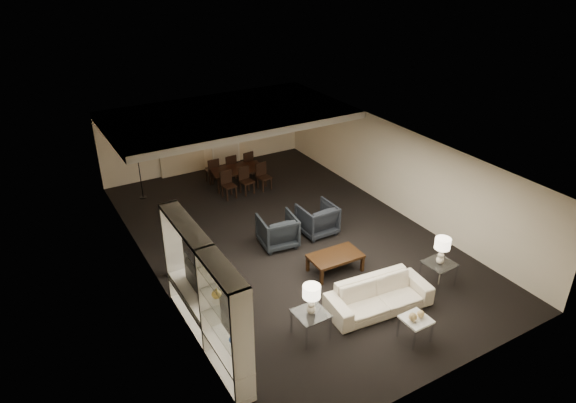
# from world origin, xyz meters

# --- Properties ---
(floor) EXTENTS (11.00, 11.00, 0.00)m
(floor) POSITION_xyz_m (0.00, 0.00, 0.00)
(floor) COLOR black
(floor) RESTS_ON ground
(ceiling) EXTENTS (7.00, 11.00, 0.02)m
(ceiling) POSITION_xyz_m (0.00, 0.00, 2.50)
(ceiling) COLOR silver
(ceiling) RESTS_ON ground
(wall_back) EXTENTS (7.00, 0.02, 2.50)m
(wall_back) POSITION_xyz_m (0.00, 5.50, 1.25)
(wall_back) COLOR beige
(wall_back) RESTS_ON ground
(wall_front) EXTENTS (7.00, 0.02, 2.50)m
(wall_front) POSITION_xyz_m (0.00, -5.50, 1.25)
(wall_front) COLOR beige
(wall_front) RESTS_ON ground
(wall_left) EXTENTS (0.02, 11.00, 2.50)m
(wall_left) POSITION_xyz_m (-3.50, 0.00, 1.25)
(wall_left) COLOR beige
(wall_left) RESTS_ON ground
(wall_right) EXTENTS (0.02, 11.00, 2.50)m
(wall_right) POSITION_xyz_m (3.50, 0.00, 1.25)
(wall_right) COLOR beige
(wall_right) RESTS_ON ground
(ceiling_soffit) EXTENTS (7.00, 4.00, 0.20)m
(ceiling_soffit) POSITION_xyz_m (0.00, 3.50, 2.40)
(ceiling_soffit) COLOR silver
(ceiling_soffit) RESTS_ON ceiling
(curtains) EXTENTS (1.50, 0.12, 2.40)m
(curtains) POSITION_xyz_m (-0.90, 5.42, 1.20)
(curtains) COLOR beige
(curtains) RESTS_ON wall_back
(door) EXTENTS (0.90, 0.05, 2.10)m
(door) POSITION_xyz_m (0.70, 5.47, 1.05)
(door) COLOR silver
(door) RESTS_ON wall_back
(painting) EXTENTS (0.95, 0.04, 0.65)m
(painting) POSITION_xyz_m (2.10, 5.46, 1.55)
(painting) COLOR #142D38
(painting) RESTS_ON wall_back
(media_unit) EXTENTS (0.38, 3.40, 2.35)m
(media_unit) POSITION_xyz_m (-3.31, -2.60, 1.18)
(media_unit) COLOR white
(media_unit) RESTS_ON wall_left
(pendant_light) EXTENTS (0.52, 0.52, 0.24)m
(pendant_light) POSITION_xyz_m (0.30, 3.50, 1.92)
(pendant_light) COLOR #D8591E
(pendant_light) RESTS_ON ceiling_soffit
(sofa) EXTENTS (2.31, 1.08, 0.65)m
(sofa) POSITION_xyz_m (0.23, -3.41, 0.33)
(sofa) COLOR beige
(sofa) RESTS_ON floor
(coffee_table) EXTENTS (1.25, 0.75, 0.44)m
(coffee_table) POSITION_xyz_m (0.23, -1.81, 0.22)
(coffee_table) COLOR black
(coffee_table) RESTS_ON floor
(armchair_left) EXTENTS (1.00, 1.02, 0.83)m
(armchair_left) POSITION_xyz_m (-0.37, -0.11, 0.42)
(armchair_left) COLOR black
(armchair_left) RESTS_ON floor
(armchair_right) EXTENTS (0.90, 0.92, 0.83)m
(armchair_right) POSITION_xyz_m (0.83, -0.11, 0.42)
(armchair_right) COLOR black
(armchair_right) RESTS_ON floor
(side_table_left) EXTENTS (0.62, 0.62, 0.57)m
(side_table_left) POSITION_xyz_m (-1.47, -3.41, 0.29)
(side_table_left) COLOR white
(side_table_left) RESTS_ON floor
(side_table_right) EXTENTS (0.65, 0.65, 0.57)m
(side_table_right) POSITION_xyz_m (1.93, -3.41, 0.29)
(side_table_right) COLOR silver
(side_table_right) RESTS_ON floor
(table_lamp_left) EXTENTS (0.38, 0.38, 0.64)m
(table_lamp_left) POSITION_xyz_m (-1.47, -3.41, 0.89)
(table_lamp_left) COLOR white
(table_lamp_left) RESTS_ON side_table_left
(table_lamp_right) EXTENTS (0.38, 0.38, 0.64)m
(table_lamp_right) POSITION_xyz_m (1.93, -3.41, 0.89)
(table_lamp_right) COLOR beige
(table_lamp_right) RESTS_ON side_table_right
(marble_table) EXTENTS (0.52, 0.52, 0.51)m
(marble_table) POSITION_xyz_m (0.23, -4.51, 0.26)
(marble_table) COLOR white
(marble_table) RESTS_ON floor
(gold_gourd_a) EXTENTS (0.16, 0.16, 0.16)m
(gold_gourd_a) POSITION_xyz_m (0.13, -4.51, 0.59)
(gold_gourd_a) COLOR tan
(gold_gourd_a) RESTS_ON marble_table
(gold_gourd_b) EXTENTS (0.14, 0.14, 0.14)m
(gold_gourd_b) POSITION_xyz_m (0.33, -4.51, 0.58)
(gold_gourd_b) COLOR #DDB875
(gold_gourd_b) RESTS_ON marble_table
(television) EXTENTS (1.06, 0.14, 0.61)m
(television) POSITION_xyz_m (-3.28, -1.81, 1.06)
(television) COLOR black
(television) RESTS_ON media_unit
(vase_blue) EXTENTS (0.17, 0.17, 0.18)m
(vase_blue) POSITION_xyz_m (-3.31, -3.91, 1.15)
(vase_blue) COLOR #244B9E
(vase_blue) RESTS_ON media_unit
(vase_amber) EXTENTS (0.18, 0.18, 0.18)m
(vase_amber) POSITION_xyz_m (-3.31, -3.26, 1.65)
(vase_amber) COLOR gold
(vase_amber) RESTS_ON media_unit
(floor_speaker) EXTENTS (0.14, 0.14, 1.11)m
(floor_speaker) POSITION_xyz_m (-3.20, -0.04, 0.55)
(floor_speaker) COLOR black
(floor_speaker) RESTS_ON floor
(dining_table) EXTENTS (1.73, 1.11, 0.57)m
(dining_table) POSITION_xyz_m (0.27, 3.61, 0.28)
(dining_table) COLOR black
(dining_table) RESTS_ON floor
(chair_nl) EXTENTS (0.41, 0.41, 0.84)m
(chair_nl) POSITION_xyz_m (-0.33, 2.96, 0.42)
(chair_nl) COLOR black
(chair_nl) RESTS_ON floor
(chair_nm) EXTENTS (0.43, 0.43, 0.84)m
(chair_nm) POSITION_xyz_m (0.27, 2.96, 0.42)
(chair_nm) COLOR black
(chair_nm) RESTS_ON floor
(chair_nr) EXTENTS (0.43, 0.43, 0.84)m
(chair_nr) POSITION_xyz_m (0.87, 2.96, 0.42)
(chair_nr) COLOR black
(chair_nr) RESTS_ON floor
(chair_fl) EXTENTS (0.39, 0.39, 0.84)m
(chair_fl) POSITION_xyz_m (-0.33, 4.26, 0.42)
(chair_fl) COLOR black
(chair_fl) RESTS_ON floor
(chair_fm) EXTENTS (0.40, 0.40, 0.84)m
(chair_fm) POSITION_xyz_m (0.27, 4.26, 0.42)
(chair_fm) COLOR black
(chair_fm) RESTS_ON floor
(chair_fr) EXTENTS (0.44, 0.44, 0.84)m
(chair_fr) POSITION_xyz_m (0.87, 4.26, 0.42)
(chair_fr) COLOR black
(chair_fr) RESTS_ON floor
(floor_lamp) EXTENTS (0.23, 0.23, 1.55)m
(floor_lamp) POSITION_xyz_m (-2.59, 4.30, 0.78)
(floor_lamp) COLOR black
(floor_lamp) RESTS_ON floor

